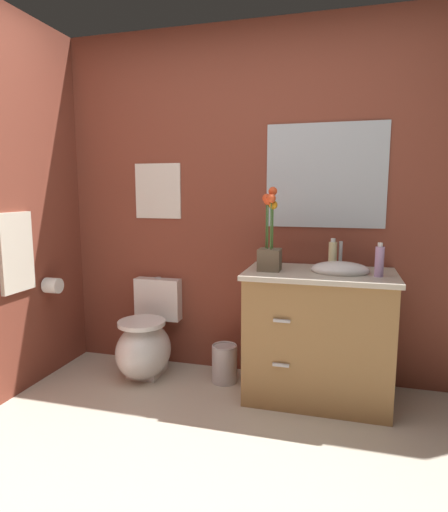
% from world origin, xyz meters
% --- Properties ---
extents(wall_back, '(4.32, 0.05, 2.50)m').
position_xyz_m(wall_back, '(0.20, 1.63, 1.25)').
color(wall_back, brown).
rests_on(wall_back, ground_plane).
extents(toilet, '(0.38, 0.59, 0.69)m').
position_xyz_m(toilet, '(-0.69, 1.34, 0.24)').
color(toilet, white).
rests_on(toilet, ground_plane).
extents(vanity_cabinet, '(0.94, 0.56, 1.02)m').
position_xyz_m(vanity_cabinet, '(0.54, 1.31, 0.43)').
color(vanity_cabinet, '#9E7242').
rests_on(vanity_cabinet, ground_plane).
extents(flower_vase, '(0.14, 0.14, 0.53)m').
position_xyz_m(flower_vase, '(0.22, 1.27, 1.01)').
color(flower_vase, brown).
rests_on(flower_vase, vanity_cabinet).
extents(soap_bottle, '(0.05, 0.05, 0.20)m').
position_xyz_m(soap_bottle, '(0.88, 1.24, 0.94)').
color(soap_bottle, '#B28CBF').
rests_on(soap_bottle, vanity_cabinet).
extents(lotion_bottle, '(0.05, 0.05, 0.20)m').
position_xyz_m(lotion_bottle, '(0.61, 1.44, 0.93)').
color(lotion_bottle, beige).
rests_on(lotion_bottle, vanity_cabinet).
extents(trash_bin, '(0.18, 0.18, 0.27)m').
position_xyz_m(trash_bin, '(-0.11, 1.37, 0.14)').
color(trash_bin, '#B7B7BC').
rests_on(trash_bin, ground_plane).
extents(wall_poster, '(0.36, 0.01, 0.41)m').
position_xyz_m(wall_poster, '(-0.69, 1.60, 1.35)').
color(wall_poster, silver).
extents(wall_mirror, '(0.80, 0.01, 0.70)m').
position_xyz_m(wall_mirror, '(0.54, 1.60, 1.45)').
color(wall_mirror, '#B2BCC6').
extents(hanging_towel, '(0.03, 0.28, 0.52)m').
position_xyz_m(hanging_towel, '(-1.37, 0.87, 0.95)').
color(hanging_towel, beige).
extents(toilet_paper_roll, '(0.11, 0.11, 0.11)m').
position_xyz_m(toilet_paper_roll, '(-1.32, 1.14, 0.68)').
color(toilet_paper_roll, white).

